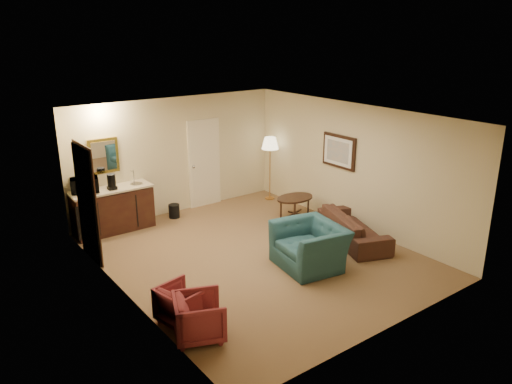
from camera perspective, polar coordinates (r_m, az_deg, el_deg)
ground at (r=9.33m, az=0.03°, el=-7.25°), size 6.00×6.00×0.00m
room_walls at (r=9.28m, az=-3.30°, el=3.88°), size 5.02×6.01×2.61m
wetbar_cabinet at (r=10.67m, az=-16.02°, el=-1.96°), size 1.64×0.58×0.92m
sofa at (r=10.00m, az=11.10°, el=-3.48°), size 1.21×1.99×0.75m
teal_armchair at (r=8.78m, az=6.19°, el=-5.37°), size 0.94×1.28×1.03m
rose_chair_near at (r=7.33m, az=-8.42°, el=-12.36°), size 0.68×0.71×0.62m
rose_chair_far at (r=6.96m, az=-6.51°, el=-13.82°), size 0.82×0.84×0.68m
coffee_table at (r=11.00m, az=4.45°, el=-1.82°), size 1.02×0.84×0.51m
floor_lamp at (r=12.10m, az=1.60°, el=2.72°), size 0.54×0.54×1.55m
waste_bin at (r=11.21m, az=-9.34°, el=-2.16°), size 0.26×0.26×0.30m
microwave at (r=10.39m, az=-19.03°, el=0.91°), size 0.59×0.42×0.36m
coffee_maker at (r=10.41m, az=-16.18°, el=1.12°), size 0.18×0.18×0.32m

